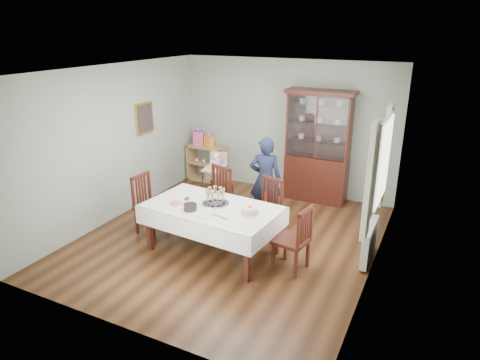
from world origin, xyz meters
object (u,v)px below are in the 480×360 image
Objects in this scene: birthday_cake at (250,211)px; chair_end_left at (151,215)px; chair_far_right at (265,220)px; woman at (265,180)px; sideboard at (207,163)px; chair_end_right at (292,251)px; dining_table at (212,229)px; champagne_tray at (215,199)px; gift_bag_orange at (209,140)px; china_cabinet at (318,145)px; high_chair at (217,185)px; gift_bag_pink at (198,137)px; chair_far_left at (214,209)px.

chair_end_left is at bearing 175.46° from birthday_cake.
chair_far_right is 0.64× the size of woman.
chair_far_right reaches higher than sideboard.
chair_end_left is 1.01× the size of chair_end_right.
dining_table is 5.14× the size of champagne_tray.
gift_bag_orange is at bearing 153.83° from chair_far_right.
chair_end_left is (-1.79, -0.68, 0.00)m from chair_far_right.
sideboard is at bearing -123.70° from chair_end_right.
china_cabinet is 2.44m from gift_bag_orange.
woman reaches higher than chair_end_left.
champagne_tray is at bearing -86.65° from chair_end_left.
woman is at bearing 129.07° from chair_far_right.
chair_end_left is 1.54m from high_chair.
gift_bag_orange reaches higher than champagne_tray.
chair_end_left is 2.72m from gift_bag_orange.
high_chair is (-1.61, -1.14, -0.71)m from china_cabinet.
dining_table is 1.82m from high_chair.
dining_table is at bearing -55.28° from gift_bag_pink.
gift_bag_orange is (-0.38, 2.61, 0.65)m from chair_end_left.
gift_bag_pink is 0.27m from gift_bag_orange.
dining_table is 6.39× the size of gift_bag_orange.
china_cabinet is 5.35× the size of champagne_tray.
sideboard is 2.75× the size of gift_bag_orange.
dining_table is at bearing -91.02° from chair_end_left.
birthday_cake is (-0.16, -2.76, -0.31)m from china_cabinet.
woman is at bearing 104.36° from birthday_cake.
chair_far_left is 0.90m from high_chair.
chair_end_right is 1.37m from champagne_tray.
chair_end_right is 0.92× the size of high_chair.
champagne_tray is (-0.51, -0.73, 0.55)m from chair_far_right.
china_cabinet is 2.20× the size of chair_end_left.
champagne_tray is 3.29m from gift_bag_pink.
woman is at bearing -111.60° from china_cabinet.
gift_bag_pink is at bearing 179.97° from china_cabinet.
chair_far_right is at bearing -41.79° from gift_bag_orange.
chair_end_right is (2.53, -0.09, -0.00)m from chair_end_left.
gift_bag_orange is (-1.21, 1.94, 0.64)m from chair_far_left.
gift_bag_pink is at bearing 180.00° from gift_bag_orange.
china_cabinet is 2.87m from chair_end_right.
chair_far_right is 1.91m from chair_end_left.
woman is (-0.26, 0.60, 0.47)m from chair_far_right.
gift_bag_pink reaches higher than gift_bag_orange.
high_chair is at bearing -28.40° from woman.
sideboard is 3.18× the size of birthday_cake.
birthday_cake is at bearing -49.99° from sideboard.
sideboard is 0.91× the size of chair_end_right.
gift_bag_orange reaches higher than birthday_cake.
sideboard is 0.87× the size of chair_far_left.
chair_far_left is 1.05× the size of chair_end_left.
chair_far_right is 2.97m from gift_bag_orange.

